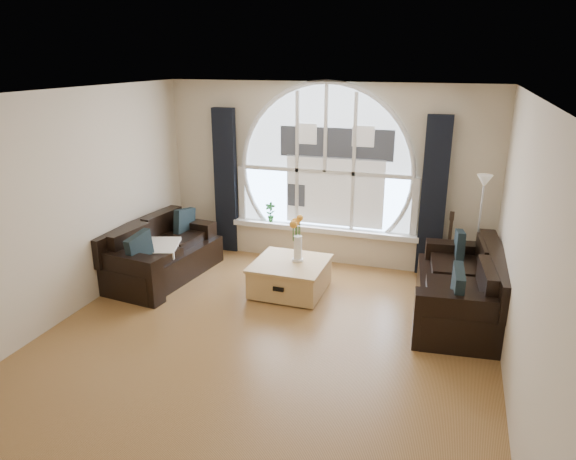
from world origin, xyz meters
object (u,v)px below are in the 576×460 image
Objects in this scene: floor_lamp at (478,234)px; sofa_left at (162,251)px; sofa_right at (461,286)px; vase_flowers at (298,233)px; guitar at (449,246)px; potted_plant at (270,212)px; coffee_chest at (290,275)px.

sofa_left is at bearing -167.83° from floor_lamp.
sofa_left is 0.94× the size of sofa_right.
vase_flowers reaches higher than sofa_left.
guitar is at bearing 94.22° from sofa_right.
floor_lamp reaches higher than sofa_right.
potted_plant is at bearing 172.27° from floor_lamp.
guitar is (-0.35, 0.17, -0.27)m from floor_lamp.
sofa_left is 2.59× the size of vase_flowers.
vase_flowers reaches higher than guitar.
coffee_chest is at bearing 173.59° from sofa_right.
vase_flowers is 2.15m from guitar.
potted_plant is at bearing 124.69° from vase_flowers.
potted_plant is (-2.73, 0.25, 0.18)m from guitar.
sofa_right is at bearing -23.87° from potted_plant.
vase_flowers is at bearing 11.68° from sofa_left.
potted_plant is (-0.73, 1.26, 0.47)m from coffee_chest.
sofa_right is at bearing 7.73° from sofa_left.
sofa_right is 1.20× the size of floor_lamp.
sofa_right reaches higher than coffee_chest.
sofa_right is 2.14m from vase_flowers.
coffee_chest is 3.06× the size of potted_plant.
sofa_left is 2.04m from vase_flowers.
floor_lamp is 1.51× the size of guitar.
sofa_left is 1.13× the size of floor_lamp.
coffee_chest is 0.60× the size of floor_lamp.
vase_flowers is 1.43m from potted_plant.
vase_flowers reaches higher than coffee_chest.
potted_plant is at bearing 150.60° from sofa_right.
sofa_right is at bearing -78.13° from guitar.
floor_lamp reaches higher than vase_flowers.
potted_plant reaches higher than sofa_right.
guitar is 2.75m from potted_plant.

